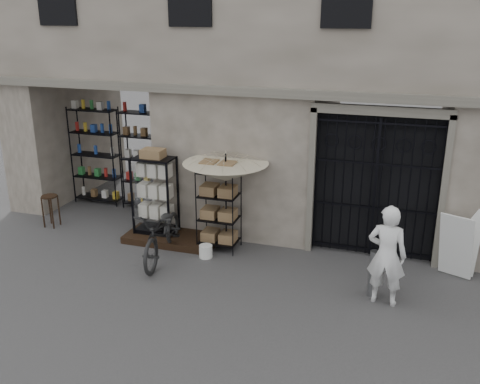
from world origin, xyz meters
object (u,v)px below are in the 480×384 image
(wooden_stool, at_px, (51,210))
(easel_sign, at_px, (460,243))
(shopkeeper, at_px, (382,302))
(bicycle, at_px, (164,258))
(white_bucket, at_px, (206,251))
(market_umbrella, at_px, (226,167))
(steel_bollard, at_px, (373,273))
(display_cabinet, at_px, (155,199))
(wire_rack, at_px, (219,209))

(wooden_stool, distance_m, easel_sign, 8.79)
(wooden_stool, xyz_separation_m, shopkeeper, (7.53, -1.18, -0.39))
(easel_sign, bearing_deg, bicycle, -147.15)
(shopkeeper, bearing_deg, white_bucket, -5.90)
(market_umbrella, distance_m, shopkeeper, 3.94)
(steel_bollard, bearing_deg, shopkeeper, -41.93)
(display_cabinet, xyz_separation_m, market_umbrella, (1.63, -0.04, 0.87))
(bicycle, distance_m, shopkeeper, 4.35)
(steel_bollard, bearing_deg, market_umbrella, 160.40)
(market_umbrella, relative_size, wooden_stool, 3.30)
(white_bucket, bearing_deg, wooden_stool, 173.41)
(white_bucket, relative_size, wooden_stool, 0.36)
(white_bucket, height_order, easel_sign, easel_sign)
(wire_rack, relative_size, steel_bollard, 2.10)
(wire_rack, distance_m, steel_bollard, 3.41)
(wire_rack, height_order, steel_bollard, wire_rack)
(wire_rack, bearing_deg, steel_bollard, 2.30)
(wire_rack, xyz_separation_m, wooden_stool, (-4.11, -0.04, -0.48))
(easel_sign, bearing_deg, display_cabinet, -156.29)
(display_cabinet, height_order, wire_rack, display_cabinet)
(wire_rack, relative_size, white_bucket, 6.63)
(wire_rack, relative_size, bicycle, 0.85)
(steel_bollard, bearing_deg, wooden_stool, 172.19)
(bicycle, bearing_deg, easel_sign, 2.77)
(market_umbrella, distance_m, bicycle, 2.23)
(easel_sign, bearing_deg, wooden_stool, -155.82)
(wire_rack, distance_m, easel_sign, 4.69)
(wire_rack, bearing_deg, market_umbrella, 42.53)
(display_cabinet, distance_m, steel_bollard, 4.87)
(display_cabinet, bearing_deg, easel_sign, -22.72)
(wire_rack, xyz_separation_m, easel_sign, (4.68, 0.23, -0.22))
(steel_bollard, distance_m, easel_sign, 1.95)
(display_cabinet, distance_m, easel_sign, 6.17)
(shopkeeper, bearing_deg, bicycle, 0.06)
(bicycle, height_order, steel_bollard, bicycle)
(white_bucket, height_order, shopkeeper, white_bucket)
(wire_rack, height_order, bicycle, wire_rack)
(shopkeeper, bearing_deg, display_cabinet, -9.33)
(market_umbrella, height_order, white_bucket, market_umbrella)
(easel_sign, bearing_deg, shopkeeper, -108.50)
(white_bucket, relative_size, shopkeeper, 0.15)
(display_cabinet, height_order, shopkeeper, display_cabinet)
(wooden_stool, bearing_deg, display_cabinet, 2.82)
(wooden_stool, distance_m, steel_bollard, 7.40)
(display_cabinet, height_order, easel_sign, display_cabinet)
(wooden_stool, bearing_deg, bicycle, -13.35)
(wire_rack, height_order, easel_sign, wire_rack)
(bicycle, bearing_deg, market_umbrella, 31.57)
(display_cabinet, bearing_deg, market_umbrella, -25.29)
(display_cabinet, bearing_deg, white_bucket, -47.23)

